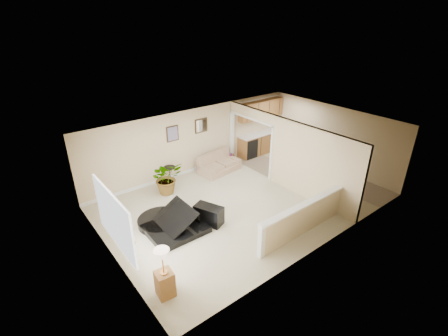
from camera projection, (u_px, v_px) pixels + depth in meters
floor at (245, 201)px, 10.86m from camera, size 9.00×9.00×0.00m
back_wall at (195, 141)px, 12.45m from camera, size 9.00×0.04×2.50m
front_wall at (325, 208)px, 8.19m from camera, size 9.00×0.04×2.50m
left_wall at (107, 217)px, 7.83m from camera, size 0.04×6.00×2.50m
right_wall at (332, 137)px, 12.80m from camera, size 0.04×6.00×2.50m
ceiling at (248, 130)px, 9.77m from camera, size 9.00×6.00×0.04m
kitchen_vinyl at (306, 175)px, 12.60m from camera, size 2.70×6.00×0.01m
interior_partition at (280, 152)px, 11.50m from camera, size 0.18×5.99×2.50m
pony_half_wall at (302, 218)px, 9.04m from camera, size 3.42×0.22×1.00m
left_window at (114, 219)px, 7.39m from camera, size 0.05×2.15×1.45m
wall_art_left at (173, 134)px, 11.68m from camera, size 0.48×0.04×0.58m
wall_mirror at (201, 126)px, 12.35m from camera, size 0.55×0.04×0.55m
kitchen_cabinets at (259, 134)px, 14.19m from camera, size 2.36×0.65×2.33m
piano at (171, 211)px, 9.19m from camera, size 1.92×1.98×1.52m
piano_bench at (209, 215)px, 9.62m from camera, size 0.73×0.95×0.57m
loveseat at (218, 163)px, 12.78m from camera, size 1.71×1.09×0.92m
accent_table at (170, 173)px, 11.81m from camera, size 0.45×0.45×0.65m
palm_plant at (167, 178)px, 11.13m from camera, size 1.12×0.99×1.16m
small_plant at (232, 160)px, 13.35m from camera, size 0.29×0.29×0.48m
lamp_stand at (164, 276)px, 7.05m from camera, size 0.40×0.40×1.26m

